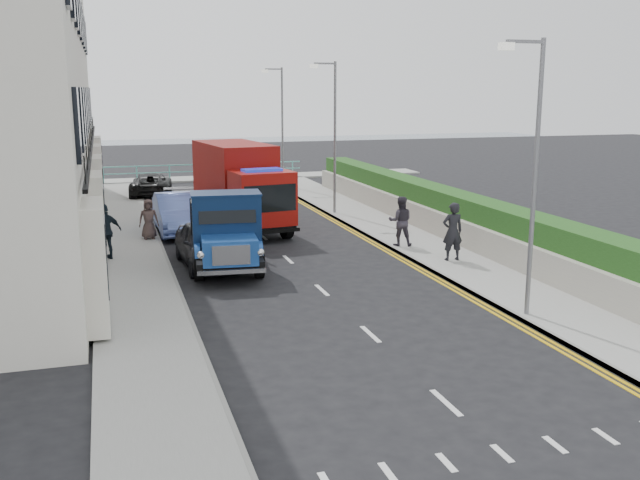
% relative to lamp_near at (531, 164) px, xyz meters
% --- Properties ---
extents(ground, '(120.00, 120.00, 0.00)m').
position_rel_lamp_near_xyz_m(ground, '(-4.18, 2.00, -4.00)').
color(ground, black).
rests_on(ground, ground).
extents(pavement_west, '(2.40, 38.00, 0.12)m').
position_rel_lamp_near_xyz_m(pavement_west, '(-9.38, 11.00, -3.94)').
color(pavement_west, gray).
rests_on(pavement_west, ground).
extents(pavement_east, '(2.60, 38.00, 0.12)m').
position_rel_lamp_near_xyz_m(pavement_east, '(1.12, 11.00, -3.94)').
color(pavement_east, gray).
rests_on(pavement_east, ground).
extents(promenade, '(30.00, 2.50, 0.12)m').
position_rel_lamp_near_xyz_m(promenade, '(-4.18, 31.00, -3.94)').
color(promenade, gray).
rests_on(promenade, ground).
extents(sea_plane, '(120.00, 120.00, 0.00)m').
position_rel_lamp_near_xyz_m(sea_plane, '(-4.18, 62.00, -4.00)').
color(sea_plane, slate).
rests_on(sea_plane, ground).
extents(garden_east, '(1.45, 28.00, 1.75)m').
position_rel_lamp_near_xyz_m(garden_east, '(3.03, 11.00, -3.10)').
color(garden_east, '#B2AD9E').
rests_on(garden_east, ground).
extents(seafront_railing, '(13.00, 0.08, 1.11)m').
position_rel_lamp_near_xyz_m(seafront_railing, '(-4.18, 30.20, -3.42)').
color(seafront_railing, '#59B2A5').
rests_on(seafront_railing, ground).
extents(lamp_near, '(1.23, 0.18, 7.00)m').
position_rel_lamp_near_xyz_m(lamp_near, '(0.00, 0.00, 0.00)').
color(lamp_near, slate).
rests_on(lamp_near, ground).
extents(lamp_mid, '(1.23, 0.18, 7.00)m').
position_rel_lamp_near_xyz_m(lamp_mid, '(0.00, 16.00, 0.00)').
color(lamp_mid, slate).
rests_on(lamp_mid, ground).
extents(lamp_far, '(1.23, 0.18, 7.00)m').
position_rel_lamp_near_xyz_m(lamp_far, '(0.00, 26.00, 0.00)').
color(lamp_far, slate).
rests_on(lamp_far, ground).
extents(bedford_lorry, '(2.66, 5.62, 2.57)m').
position_rel_lamp_near_xyz_m(bedford_lorry, '(-6.48, 6.96, -2.81)').
color(bedford_lorry, black).
rests_on(bedford_lorry, ground).
extents(red_lorry, '(3.18, 7.02, 3.55)m').
position_rel_lamp_near_xyz_m(red_lorry, '(-4.69, 14.07, -2.11)').
color(red_lorry, black).
rests_on(red_lorry, ground).
extents(parked_car_front, '(1.97, 4.43, 1.48)m').
position_rel_lamp_near_xyz_m(parked_car_front, '(-6.96, 7.94, -3.26)').
color(parked_car_front, black).
rests_on(parked_car_front, ground).
extents(parked_car_mid, '(1.76, 4.83, 1.58)m').
position_rel_lamp_near_xyz_m(parked_car_mid, '(-7.31, 14.00, -3.21)').
color(parked_car_mid, '#5C75C7').
rests_on(parked_car_mid, ground).
extents(parked_car_rear, '(2.17, 5.06, 1.45)m').
position_rel_lamp_near_xyz_m(parked_car_rear, '(-6.78, 15.10, -3.27)').
color(parked_car_rear, '#B1B2B6').
rests_on(parked_car_rear, ground).
extents(seafront_car_left, '(2.67, 4.80, 1.27)m').
position_rel_lamp_near_xyz_m(seafront_car_left, '(-7.67, 24.74, -3.36)').
color(seafront_car_left, black).
rests_on(seafront_car_left, ground).
extents(seafront_car_right, '(1.92, 4.58, 1.55)m').
position_rel_lamp_near_xyz_m(seafront_car_right, '(-2.41, 28.28, -3.22)').
color(seafront_car_right, '#BBBCC0').
rests_on(seafront_car_right, ground).
extents(pedestrian_east_near, '(0.75, 0.52, 1.98)m').
position_rel_lamp_near_xyz_m(pedestrian_east_near, '(0.98, 5.86, -2.89)').
color(pedestrian_east_near, black).
rests_on(pedestrian_east_near, pavement_east).
extents(pedestrian_east_far, '(1.07, 0.94, 1.83)m').
position_rel_lamp_near_xyz_m(pedestrian_east_far, '(0.22, 8.50, -2.96)').
color(pedestrian_east_far, '#332E38').
rests_on(pedestrian_east_far, pavement_east).
extents(pedestrian_west_near, '(1.21, 0.87, 1.91)m').
position_rel_lamp_near_xyz_m(pedestrian_west_near, '(-10.18, 9.40, -2.92)').
color(pedestrian_west_near, black).
rests_on(pedestrian_west_near, pavement_west).
extents(pedestrian_west_far, '(0.77, 0.51, 1.55)m').
position_rel_lamp_near_xyz_m(pedestrian_west_far, '(-8.58, 12.40, -3.10)').
color(pedestrian_west_far, '#473733').
rests_on(pedestrian_west_far, pavement_west).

